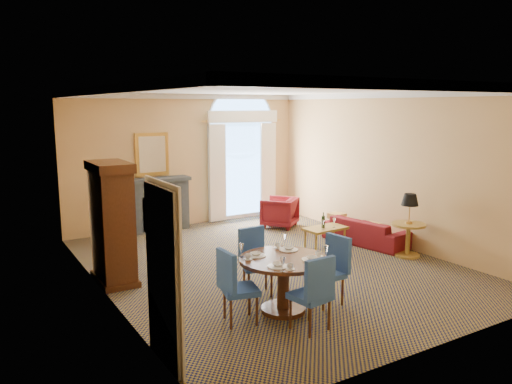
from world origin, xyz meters
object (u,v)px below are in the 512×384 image
armoire (112,225)px  dining_table (283,272)px  sofa (366,231)px  armchair (279,212)px  coffee_table (325,229)px  side_table (409,219)px

armoire → dining_table: 3.06m
sofa → armchair: (-0.75, 2.21, 0.09)m
coffee_table → armoire: bearing=172.1°
armoire → coffee_table: bearing=-3.9°
armoire → dining_table: armoire is taller
armoire → armchair: bearing=21.4°
sofa → coffee_table: size_ratio=2.03×
armoire → armchair: size_ratio=2.54×
coffee_table → dining_table: bearing=-143.1°
armoire → coffee_table: armoire is taller
armoire → side_table: bearing=-16.2°
coffee_table → armchair: bearing=79.3°
dining_table → armchair: dining_table is taller
sofa → armoire: bearing=74.9°
sofa → coffee_table: bearing=71.2°
dining_table → coffee_table: dining_table is taller
dining_table → side_table: bearing=14.8°
coffee_table → side_table: 1.67m
sofa → armchair: size_ratio=2.35×
dining_table → armoire: bearing=124.7°
armchair → coffee_table: (-0.24, -2.06, 0.06)m
sofa → side_table: size_ratio=1.53×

